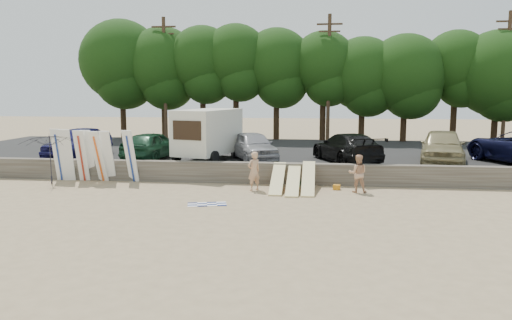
# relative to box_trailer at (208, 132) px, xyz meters

# --- Properties ---
(ground) EXTENTS (120.00, 120.00, 0.00)m
(ground) POSITION_rel_box_trailer_xyz_m (4.50, -5.65, -2.21)
(ground) COLOR tan
(ground) RESTS_ON ground
(seawall) EXTENTS (44.00, 0.50, 1.00)m
(seawall) POSITION_rel_box_trailer_xyz_m (4.50, -2.65, -1.71)
(seawall) COLOR #6B6356
(seawall) RESTS_ON ground
(parking_lot) EXTENTS (44.00, 14.50, 0.70)m
(parking_lot) POSITION_rel_box_trailer_xyz_m (4.50, 4.85, -1.86)
(parking_lot) COLOR #282828
(parking_lot) RESTS_ON ground
(treeline) EXTENTS (33.91, 6.80, 9.16)m
(treeline) POSITION_rel_box_trailer_xyz_m (3.98, 11.76, 3.97)
(treeline) COLOR #382616
(treeline) RESTS_ON parking_lot
(utility_poles) EXTENTS (25.80, 0.26, 9.00)m
(utility_poles) POSITION_rel_box_trailer_xyz_m (6.50, 10.35, 3.22)
(utility_poles) COLOR #473321
(utility_poles) RESTS_ON parking_lot
(box_trailer) EXTENTS (3.29, 4.65, 2.69)m
(box_trailer) POSITION_rel_box_trailer_xyz_m (0.00, 0.00, 0.00)
(box_trailer) COLOR beige
(box_trailer) RESTS_ON parking_lot
(car_0) EXTENTS (2.33, 5.14, 1.71)m
(car_0) POSITION_rel_box_trailer_xyz_m (-7.37, 0.16, -0.65)
(car_0) COLOR #181751
(car_0) RESTS_ON parking_lot
(car_1) EXTENTS (2.47, 4.67, 1.52)m
(car_1) POSITION_rel_box_trailer_xyz_m (-3.08, -0.03, -0.75)
(car_1) COLOR #143722
(car_1) RESTS_ON parking_lot
(car_2) EXTENTS (3.46, 4.80, 1.52)m
(car_2) POSITION_rel_box_trailer_xyz_m (2.37, 0.39, -0.75)
(car_2) COLOR #A09FA4
(car_2) RESTS_ON parking_lot
(car_3) EXTENTS (3.93, 5.65, 1.52)m
(car_3) POSITION_rel_box_trailer_xyz_m (7.29, 0.10, -0.75)
(car_3) COLOR black
(car_3) RESTS_ON parking_lot
(car_4) EXTENTS (3.12, 5.45, 1.75)m
(car_4) POSITION_rel_box_trailer_xyz_m (12.08, 0.24, -0.64)
(car_4) COLOR #968A5F
(car_4) RESTS_ON parking_lot
(surfboard_upright_0) EXTENTS (0.51, 0.57, 2.56)m
(surfboard_upright_0) POSITION_rel_box_trailer_xyz_m (-6.74, -3.15, -0.93)
(surfboard_upright_0) COLOR white
(surfboard_upright_0) RESTS_ON ground
(surfboard_upright_1) EXTENTS (0.57, 0.68, 2.55)m
(surfboard_upright_1) POSITION_rel_box_trailer_xyz_m (-6.24, -3.23, -0.93)
(surfboard_upright_1) COLOR white
(surfboard_upright_1) RESTS_ON ground
(surfboard_upright_2) EXTENTS (0.58, 0.81, 2.52)m
(surfboard_upright_2) POSITION_rel_box_trailer_xyz_m (-5.50, -3.27, -0.95)
(surfboard_upright_2) COLOR white
(surfboard_upright_2) RESTS_ON ground
(surfboard_upright_3) EXTENTS (0.58, 0.81, 2.52)m
(surfboard_upright_3) POSITION_rel_box_trailer_xyz_m (-5.26, -3.05, -0.95)
(surfboard_upright_3) COLOR white
(surfboard_upright_3) RESTS_ON ground
(surfboard_upright_4) EXTENTS (0.61, 0.91, 2.49)m
(surfboard_upright_4) POSITION_rel_box_trailer_xyz_m (-4.64, -3.27, -0.96)
(surfboard_upright_4) COLOR white
(surfboard_upright_4) RESTS_ON ground
(surfboard_upright_5) EXTENTS (0.53, 0.84, 2.50)m
(surfboard_upright_5) POSITION_rel_box_trailer_xyz_m (-4.22, -3.18, -0.96)
(surfboard_upright_5) COLOR white
(surfboard_upright_5) RESTS_ON ground
(surfboard_upright_6) EXTENTS (0.61, 0.76, 2.54)m
(surfboard_upright_6) POSITION_rel_box_trailer_xyz_m (-3.09, -3.16, -0.94)
(surfboard_upright_6) COLOR white
(surfboard_upright_6) RESTS_ON ground
(surfboard_low_0) EXTENTS (0.56, 2.86, 1.04)m
(surfboard_low_0) POSITION_rel_box_trailer_xyz_m (4.05, -4.08, -1.69)
(surfboard_low_0) COLOR #F3E099
(surfboard_low_0) RESTS_ON ground
(surfboard_low_1) EXTENTS (0.56, 2.89, 0.94)m
(surfboard_low_1) POSITION_rel_box_trailer_xyz_m (4.75, -4.29, -1.74)
(surfboard_low_1) COLOR #F3E099
(surfboard_low_1) RESTS_ON ground
(surfboard_low_2) EXTENTS (0.56, 2.83, 1.12)m
(surfboard_low_2) POSITION_rel_box_trailer_xyz_m (5.41, -4.18, -1.65)
(surfboard_low_2) COLOR #F3E099
(surfboard_low_2) RESTS_ON ground
(beachgoer_a) EXTENTS (0.75, 0.73, 1.73)m
(beachgoer_a) POSITION_rel_box_trailer_xyz_m (3.02, -4.37, -1.34)
(beachgoer_a) COLOR tan
(beachgoer_a) RESTS_ON ground
(beachgoer_b) EXTENTS (0.83, 0.66, 1.65)m
(beachgoer_b) POSITION_rel_box_trailer_xyz_m (7.54, -4.24, -1.38)
(beachgoer_b) COLOR tan
(beachgoer_b) RESTS_ON ground
(cooler) EXTENTS (0.42, 0.35, 0.32)m
(cooler) POSITION_rel_box_trailer_xyz_m (4.81, -3.25, -2.05)
(cooler) COLOR green
(cooler) RESTS_ON ground
(gear_bag) EXTENTS (0.34, 0.31, 0.22)m
(gear_bag) POSITION_rel_box_trailer_xyz_m (6.66, -3.76, -2.10)
(gear_bag) COLOR orange
(gear_bag) RESTS_ON ground
(beach_towel) EXTENTS (1.82, 1.82, 0.00)m
(beach_towel) POSITION_rel_box_trailer_xyz_m (1.56, -7.32, -2.20)
(beach_towel) COLOR white
(beach_towel) RESTS_ON ground
(beach_umbrella) EXTENTS (3.58, 3.56, 2.40)m
(beach_umbrella) POSITION_rel_box_trailer_xyz_m (-6.70, -4.04, -1.01)
(beach_umbrella) COLOR black
(beach_umbrella) RESTS_ON ground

